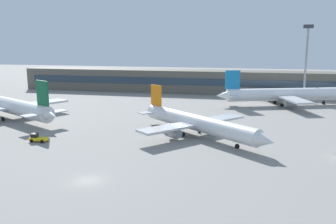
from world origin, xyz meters
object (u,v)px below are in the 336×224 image
(airplane_mid, at_px, (8,106))
(floodlight_tower_west, at_px, (306,58))
(baggage_tug_yellow, at_px, (38,138))
(airplane_near, at_px, (198,123))
(airplane_far, at_px, (286,94))

(airplane_mid, xyz_separation_m, floodlight_tower_west, (80.87, 47.46, 11.47))
(floodlight_tower_west, bearing_deg, airplane_mid, -149.59)
(airplane_mid, xyz_separation_m, baggage_tug_yellow, (20.82, -19.30, -2.69))
(airplane_mid, distance_m, baggage_tug_yellow, 28.52)
(airplane_near, height_order, airplane_mid, airplane_mid)
(airplane_near, distance_m, baggage_tug_yellow, 33.69)
(baggage_tug_yellow, relative_size, floodlight_tower_west, 0.14)
(airplane_near, relative_size, airplane_far, 0.73)
(airplane_near, xyz_separation_m, floodlight_tower_west, (28.50, 55.16, 11.96))
(airplane_near, distance_m, airplane_far, 51.04)
(airplane_mid, bearing_deg, airplane_near, -8.37)
(airplane_far, bearing_deg, airplane_near, -115.41)
(airplane_mid, height_order, airplane_far, airplane_far)
(airplane_near, height_order, airplane_far, airplane_far)
(baggage_tug_yellow, xyz_separation_m, floodlight_tower_west, (60.05, 66.76, 14.16))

